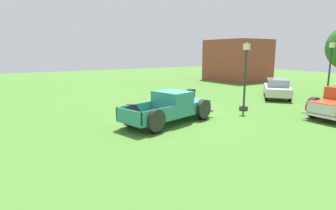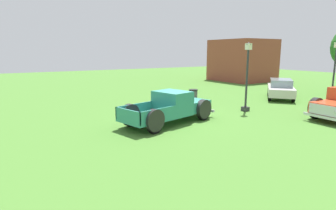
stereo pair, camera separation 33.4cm
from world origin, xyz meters
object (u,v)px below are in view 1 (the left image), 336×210
at_px(lamp_post_near, 330,69).
at_px(trash_can, 191,96).
at_px(sedan_distant_a, 277,88).
at_px(pickup_truck_foreground, 173,107).
at_px(lamp_post_far, 245,75).

bearing_deg(lamp_post_near, trash_can, -114.01).
xyz_separation_m(sedan_distant_a, lamp_post_near, (2.42, 2.52, 1.43)).
relative_size(pickup_truck_foreground, trash_can, 5.60).
distance_m(lamp_post_far, trash_can, 4.10).
distance_m(pickup_truck_foreground, lamp_post_near, 13.28).
bearing_deg(lamp_post_far, pickup_truck_foreground, -90.71).
height_order(pickup_truck_foreground, trash_can, pickup_truck_foreground).
xyz_separation_m(pickup_truck_foreground, lamp_post_far, (0.06, 5.00, 1.35)).
bearing_deg(trash_can, lamp_post_far, 17.48).
bearing_deg(lamp_post_near, lamp_post_far, -93.86).
height_order(sedan_distant_a, lamp_post_far, lamp_post_far).
bearing_deg(pickup_truck_foreground, trash_can, 132.42).
xyz_separation_m(sedan_distant_a, trash_can, (-1.73, -6.80, -0.27)).
relative_size(pickup_truck_foreground, sedan_distant_a, 1.22).
distance_m(sedan_distant_a, lamp_post_near, 3.78).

